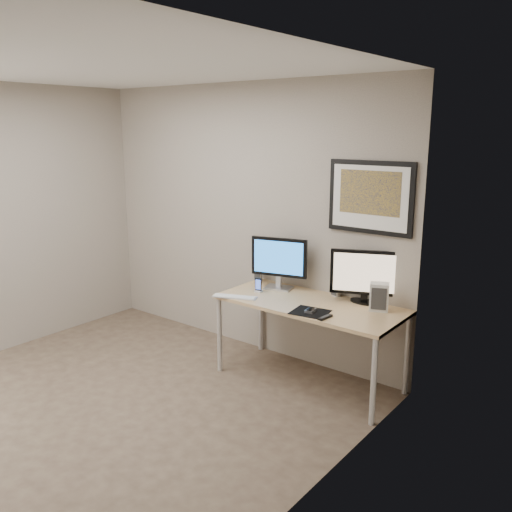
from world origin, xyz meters
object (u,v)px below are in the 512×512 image
at_px(desk, 310,310).
at_px(phone_dock, 258,285).
at_px(monitor_large, 279,261).
at_px(monitor_tv, 365,275).
at_px(speaker_left, 258,272).
at_px(speaker_right, 337,286).
at_px(keyboard, 235,297).
at_px(fan_unit, 379,297).
at_px(framed_art, 370,197).

relative_size(desk, phone_dock, 12.21).
relative_size(monitor_large, phone_dock, 3.94).
relative_size(monitor_tv, speaker_left, 2.96).
distance_m(monitor_large, speaker_right, 0.58).
bearing_deg(monitor_tv, keyboard, -173.77).
bearing_deg(fan_unit, speaker_right, 141.15).
relative_size(monitor_tv, phone_dock, 4.18).
relative_size(desk, keyboard, 4.10).
distance_m(monitor_tv, keyboard, 1.14).
height_order(desk, fan_unit, fan_unit).
distance_m(speaker_right, keyboard, 0.90).
bearing_deg(monitor_large, speaker_left, 147.73).
distance_m(speaker_right, phone_dock, 0.70).
distance_m(keyboard, fan_unit, 1.24).
height_order(framed_art, fan_unit, framed_art).
bearing_deg(monitor_large, keyboard, -123.58).
relative_size(speaker_left, keyboard, 0.47).
distance_m(desk, speaker_left, 0.81).
height_order(phone_dock, fan_unit, fan_unit).
bearing_deg(monitor_tv, desk, -167.60).
xyz_separation_m(speaker_right, phone_dock, (-0.62, -0.33, -0.03)).
bearing_deg(speaker_right, fan_unit, -4.45).
bearing_deg(framed_art, desk, -136.54).
bearing_deg(monitor_large, framed_art, -3.16).
relative_size(speaker_right, keyboard, 0.48).
height_order(monitor_large, speaker_left, monitor_large).
relative_size(monitor_large, monitor_tv, 0.94).
distance_m(monitor_large, fan_unit, 1.00).
bearing_deg(speaker_left, monitor_tv, -20.19).
bearing_deg(desk, phone_dock, -176.39).
bearing_deg(monitor_tv, framed_art, 81.87).
bearing_deg(speaker_right, monitor_large, -154.42).
height_order(monitor_large, fan_unit, monitor_large).
height_order(speaker_right, fan_unit, fan_unit).
bearing_deg(framed_art, speaker_left, -176.22).
xyz_separation_m(framed_art, phone_dock, (-0.88, -0.37, -0.83)).
height_order(monitor_large, monitor_tv, monitor_large).
distance_m(monitor_tv, speaker_right, 0.32).
distance_m(desk, framed_art, 1.07).
bearing_deg(framed_art, keyboard, -146.75).
xyz_separation_m(desk, speaker_left, (-0.75, 0.26, 0.16)).
xyz_separation_m(monitor_tv, phone_dock, (-0.90, -0.30, -0.18)).
height_order(monitor_large, speaker_right, monitor_large).
bearing_deg(speaker_left, speaker_right, -17.96).
height_order(speaker_left, fan_unit, fan_unit).
height_order(speaker_left, keyboard, speaker_left).
xyz_separation_m(keyboard, fan_unit, (1.14, 0.46, 0.11)).
xyz_separation_m(monitor_tv, speaker_left, (-1.12, -0.01, -0.15)).
distance_m(monitor_tv, speaker_left, 1.13).
bearing_deg(keyboard, phone_dock, 53.75).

